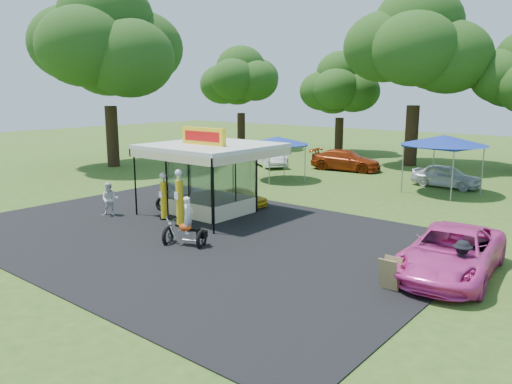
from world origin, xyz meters
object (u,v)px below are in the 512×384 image
(gas_pump_right, at_px, (180,199))
(kiosk_car, at_px, (242,197))
(spectator_west, at_px, (110,199))
(gas_pump_left, at_px, (164,197))
(a_frame_sign, at_px, (390,274))
(motorcycle, at_px, (187,226))
(bg_car_a, at_px, (268,156))
(pink_sedan, at_px, (452,252))
(bg_car_b, at_px, (346,160))
(tent_east, at_px, (444,141))
(bg_car_c, at_px, (446,176))
(tent_west, at_px, (277,141))
(gas_station_kiosk, at_px, (212,177))
(spectator_east_a, at_px, (461,265))

(gas_pump_right, height_order, kiosk_car, gas_pump_right)
(kiosk_car, xyz_separation_m, spectator_west, (-3.42, -5.61, 0.33))
(gas_pump_right, bearing_deg, gas_pump_left, 167.86)
(kiosk_car, bearing_deg, a_frame_sign, -117.99)
(gas_pump_left, xyz_separation_m, motorcycle, (3.75, -2.05, -0.28))
(gas_pump_right, distance_m, bg_car_a, 18.54)
(bg_car_a, bearing_deg, gas_pump_left, -125.13)
(pink_sedan, relative_size, spectator_west, 3.44)
(gas_pump_left, bearing_deg, kiosk_car, 78.88)
(bg_car_b, distance_m, tent_east, 9.70)
(bg_car_c, bearing_deg, gas_pump_right, 162.84)
(spectator_west, height_order, tent_west, tent_west)
(gas_pump_right, height_order, tent_east, tent_east)
(kiosk_car, bearing_deg, bg_car_a, 32.46)
(bg_car_b, bearing_deg, gas_station_kiosk, 178.14)
(a_frame_sign, distance_m, tent_east, 16.18)
(pink_sedan, bearing_deg, bg_car_c, 103.97)
(pink_sedan, bearing_deg, a_frame_sign, -117.76)
(bg_car_a, xyz_separation_m, bg_car_c, (13.94, -0.09, -0.09))
(pink_sedan, distance_m, spectator_west, 15.29)
(gas_pump_right, height_order, motorcycle, gas_pump_right)
(pink_sedan, relative_size, bg_car_c, 1.36)
(kiosk_car, height_order, tent_west, tent_west)
(pink_sedan, distance_m, tent_west, 18.38)
(bg_car_a, height_order, bg_car_c, bg_car_a)
(gas_pump_left, relative_size, kiosk_car, 0.79)
(gas_station_kiosk, relative_size, pink_sedan, 0.97)
(spectator_east_a, bearing_deg, tent_east, -78.53)
(bg_car_c, bearing_deg, spectator_west, 152.83)
(tent_east, bearing_deg, pink_sedan, -69.43)
(gas_station_kiosk, bearing_deg, a_frame_sign, -18.02)
(gas_station_kiosk, xyz_separation_m, kiosk_car, (-0.00, 2.21, -1.30))
(kiosk_car, xyz_separation_m, tent_west, (-3.23, 7.29, 2.14))
(pink_sedan, relative_size, tent_west, 1.34)
(a_frame_sign, xyz_separation_m, kiosk_car, (-10.70, 5.69, -0.03))
(gas_station_kiosk, relative_size, bg_car_a, 1.13)
(gas_pump_left, bearing_deg, pink_sedan, 5.41)
(gas_station_kiosk, bearing_deg, motorcycle, -56.36)
(a_frame_sign, height_order, bg_car_c, bg_car_c)
(a_frame_sign, bearing_deg, spectator_east_a, 40.71)
(bg_car_c, bearing_deg, gas_pump_left, 158.15)
(spectator_west, distance_m, bg_car_b, 19.51)
(motorcycle, xyz_separation_m, bg_car_b, (-4.61, 20.34, -0.02))
(gas_station_kiosk, bearing_deg, bg_car_b, 96.19)
(tent_east, bearing_deg, bg_car_b, 154.70)
(gas_pump_right, distance_m, bg_car_b, 18.75)
(motorcycle, bearing_deg, gas_station_kiosk, 102.46)
(gas_pump_left, distance_m, motorcycle, 4.28)
(gas_station_kiosk, height_order, motorcycle, gas_station_kiosk)
(gas_pump_left, relative_size, a_frame_sign, 2.23)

